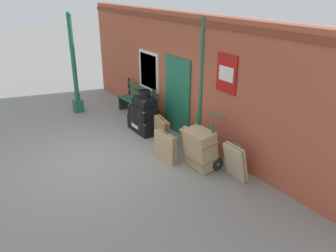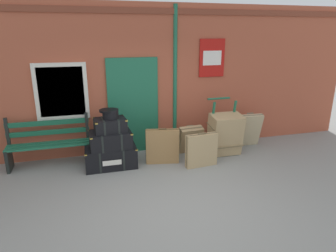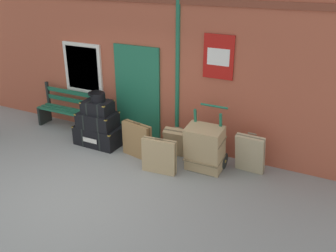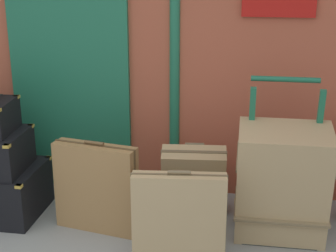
% 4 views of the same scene
% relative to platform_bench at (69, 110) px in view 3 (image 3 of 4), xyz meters
% --- Properties ---
extents(ground_plane, '(60.00, 60.00, 0.00)m').
position_rel_platform_bench_xyz_m(ground_plane, '(1.99, -2.16, -0.44)').
color(ground_plane, gray).
extents(brick_facade, '(10.40, 0.35, 3.20)m').
position_rel_platform_bench_xyz_m(brick_facade, '(1.98, 0.44, 1.15)').
color(brick_facade, '#AD5138').
rests_on(brick_facade, ground).
extents(platform_bench, '(1.60, 0.43, 1.01)m').
position_rel_platform_bench_xyz_m(platform_bench, '(0.00, 0.00, 0.00)').
color(platform_bench, '#1E6647').
rests_on(platform_bench, ground).
extents(steamer_trunk_base, '(1.02, 0.68, 0.43)m').
position_rel_platform_bench_xyz_m(steamer_trunk_base, '(1.18, -0.39, -0.23)').
color(steamer_trunk_base, black).
rests_on(steamer_trunk_base, ground).
extents(steamer_trunk_middle, '(0.83, 0.58, 0.33)m').
position_rel_platform_bench_xyz_m(steamer_trunk_middle, '(1.19, -0.44, 0.14)').
color(steamer_trunk_middle, black).
rests_on(steamer_trunk_middle, steamer_trunk_base).
extents(steamer_trunk_top, '(0.64, 0.49, 0.27)m').
position_rel_platform_bench_xyz_m(steamer_trunk_top, '(1.20, -0.42, 0.43)').
color(steamer_trunk_top, black).
rests_on(steamer_trunk_top, steamer_trunk_middle).
extents(round_hatbox, '(0.37, 0.33, 0.18)m').
position_rel_platform_bench_xyz_m(round_hatbox, '(1.21, -0.41, 0.66)').
color(round_hatbox, black).
rests_on(round_hatbox, steamer_trunk_top).
extents(porters_trolley, '(0.71, 0.58, 1.20)m').
position_rel_platform_bench_xyz_m(porters_trolley, '(3.67, -0.27, -0.17)').
color(porters_trolley, black).
rests_on(porters_trolley, ground).
extents(large_brown_trunk, '(0.70, 0.55, 0.93)m').
position_rel_platform_bench_xyz_m(large_brown_trunk, '(3.67, -0.44, 0.02)').
color(large_brown_trunk, tan).
rests_on(large_brown_trunk, ground).
extents(suitcase_tan, '(0.69, 0.29, 0.76)m').
position_rel_platform_bench_xyz_m(suitcase_tan, '(2.22, -0.53, -0.09)').
color(suitcase_tan, olive).
rests_on(suitcase_tan, ground).
extents(suitcase_olive, '(0.67, 0.20, 0.72)m').
position_rel_platform_bench_xyz_m(suitcase_olive, '(2.94, -0.90, -0.11)').
color(suitcase_olive, tan).
rests_on(suitcase_olive, ground).
extents(suitcase_oxblood, '(0.56, 0.41, 0.63)m').
position_rel_platform_bench_xyz_m(suitcase_oxblood, '(2.96, -0.15, -0.13)').
color(suitcase_oxblood, tan).
rests_on(suitcase_oxblood, ground).
extents(suitcase_beige, '(0.55, 0.33, 0.81)m').
position_rel_platform_bench_xyz_m(suitcase_beige, '(4.45, -0.14, -0.05)').
color(suitcase_beige, tan).
rests_on(suitcase_beige, ground).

